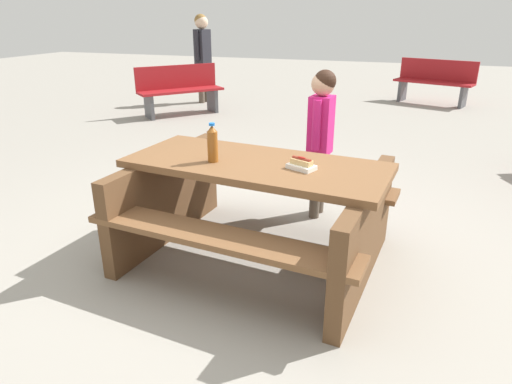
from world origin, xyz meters
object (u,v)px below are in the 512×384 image
park_bench_mid (435,81)px  hotdog_tray (302,165)px  picnic_table (256,202)px  soda_bottle (213,144)px  park_bench_far (180,89)px  child_in_coat (321,126)px  bystander_adult (202,47)px

park_bench_mid → hotdog_tray: bearing=-97.8°
picnic_table → soda_bottle: bearing=-161.2°
park_bench_mid → park_bench_far: size_ratio=1.10×
hotdog_tray → child_in_coat: child_in_coat is taller
child_in_coat → park_bench_mid: bearing=80.3°
child_in_coat → park_bench_mid: size_ratio=0.83×
soda_bottle → park_bench_mid: bearing=77.4°
bystander_adult → hotdog_tray: bearing=-58.7°
park_bench_mid → bystander_adult: bearing=-162.5°
picnic_table → hotdog_tray: hotdog_tray is taller
picnic_table → child_in_coat: 1.02m
park_bench_mid → park_bench_far: 5.01m
bystander_adult → park_bench_mid: bearing=17.5°
hotdog_tray → child_in_coat: 0.96m
picnic_table → bystander_adult: bearing=119.0°
park_bench_mid → bystander_adult: 4.65m
soda_bottle → park_bench_far: bearing=121.2°
soda_bottle → picnic_table: bearing=18.8°
soda_bottle → hotdog_tray: bearing=4.3°
child_in_coat → park_bench_far: child_in_coat is taller
hotdog_tray → park_bench_mid: park_bench_mid is taller
soda_bottle → bystander_adult: bystander_adult is taller
child_in_coat → bystander_adult: (-3.35, 4.67, 0.26)m
picnic_table → park_bench_far: size_ratio=1.37×
hotdog_tray → soda_bottle: bearing=-175.7°
child_in_coat → picnic_table: bearing=-106.0°
hotdog_tray → park_bench_mid: size_ratio=0.13×
child_in_coat → bystander_adult: bearing=125.7°
park_bench_far → bystander_adult: (-0.12, 1.23, 0.63)m
soda_bottle → hotdog_tray: (0.61, 0.05, -0.09)m
soda_bottle → park_bench_far: size_ratio=0.19×
child_in_coat → park_bench_far: size_ratio=0.91×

